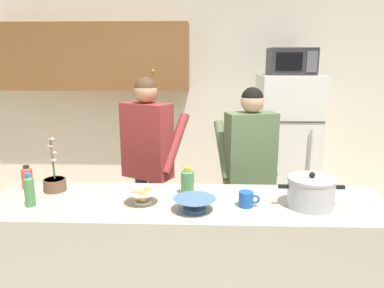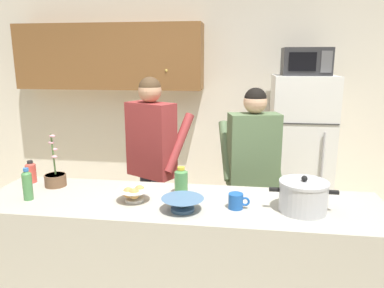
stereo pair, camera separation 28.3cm
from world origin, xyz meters
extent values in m
cube|color=silver|center=(0.00, 2.30, 1.30)|extent=(6.00, 0.12, 2.60)
cube|color=brown|center=(-1.20, 2.07, 1.83)|extent=(2.21, 0.34, 0.74)
sphere|color=gold|center=(-0.48, 1.90, 1.68)|extent=(0.03, 0.03, 0.03)
cube|color=#BCB7A8|center=(0.00, 0.00, 0.46)|extent=(2.59, 0.68, 0.92)
cube|color=white|center=(1.01, 1.85, 0.82)|extent=(0.64, 0.64, 1.64)
cube|color=#333333|center=(1.01, 1.53, 1.18)|extent=(0.63, 0.01, 0.01)
cylinder|color=#B2B2B7|center=(1.18, 1.50, 0.74)|extent=(0.02, 0.02, 0.74)
cube|color=#2D2D30|center=(1.01, 1.83, 1.78)|extent=(0.48, 0.36, 0.28)
cube|color=black|center=(0.95, 1.65, 1.78)|extent=(0.26, 0.01, 0.18)
cube|color=#59595B|center=(1.18, 1.65, 1.78)|extent=(0.11, 0.01, 0.21)
cylinder|color=#33384C|center=(-0.33, 0.79, 0.41)|extent=(0.11, 0.11, 0.81)
cylinder|color=#33384C|center=(-0.46, 0.86, 0.41)|extent=(0.11, 0.11, 0.81)
cube|color=#993333|center=(-0.39, 0.82, 1.13)|extent=(0.47, 0.38, 0.64)
sphere|color=tan|center=(-0.39, 0.82, 1.55)|extent=(0.20, 0.20, 0.20)
sphere|color=#4C3823|center=(-0.39, 0.82, 1.57)|extent=(0.19, 0.19, 0.19)
cylinder|color=#993333|center=(-0.15, 0.83, 1.11)|extent=(0.25, 0.37, 0.49)
cylinder|color=#993333|center=(-0.52, 1.03, 1.11)|extent=(0.25, 0.37, 0.49)
cylinder|color=#726656|center=(0.54, 0.77, 0.39)|extent=(0.11, 0.11, 0.77)
cylinder|color=#726656|center=(0.41, 0.74, 0.39)|extent=(0.11, 0.11, 0.77)
cube|color=#59724C|center=(0.48, 0.76, 1.08)|extent=(0.44, 0.29, 0.61)
sphere|color=#D8A884|center=(0.48, 0.76, 1.48)|extent=(0.19, 0.19, 0.19)
sphere|color=black|center=(0.48, 0.76, 1.50)|extent=(0.18, 0.18, 0.18)
cylinder|color=#59724C|center=(0.64, 0.92, 1.06)|extent=(0.17, 0.37, 0.47)
cylinder|color=#59724C|center=(0.25, 0.82, 1.06)|extent=(0.17, 0.37, 0.47)
cylinder|color=silver|center=(0.75, -0.05, 1.01)|extent=(0.28, 0.28, 0.17)
cylinder|color=silver|center=(0.75, -0.05, 1.10)|extent=(0.29, 0.29, 0.02)
sphere|color=black|center=(0.75, -0.05, 1.12)|extent=(0.04, 0.04, 0.04)
cube|color=black|center=(0.58, -0.05, 1.05)|extent=(0.06, 0.02, 0.02)
cube|color=black|center=(0.92, -0.05, 1.05)|extent=(0.06, 0.02, 0.02)
cylinder|color=#1E59B2|center=(0.36, -0.07, 0.97)|extent=(0.09, 0.09, 0.10)
torus|color=#1E59B2|center=(0.41, -0.07, 0.97)|extent=(0.06, 0.01, 0.06)
cylinder|color=white|center=(-0.29, -0.04, 0.93)|extent=(0.12, 0.12, 0.02)
cone|color=white|center=(-0.29, -0.04, 0.97)|extent=(0.22, 0.22, 0.06)
sphere|color=tan|center=(-0.32, -0.06, 0.98)|extent=(0.07, 0.07, 0.07)
sphere|color=tan|center=(-0.26, -0.01, 0.98)|extent=(0.07, 0.07, 0.07)
sphere|color=tan|center=(-0.28, -0.08, 0.98)|extent=(0.07, 0.07, 0.07)
cylinder|color=#4C7299|center=(0.04, -0.15, 0.93)|extent=(0.14, 0.14, 0.02)
cone|color=#4C7299|center=(0.04, -0.15, 0.97)|extent=(0.26, 0.26, 0.06)
cylinder|color=#4C8C4C|center=(-0.01, 0.13, 1.00)|extent=(0.09, 0.09, 0.15)
cone|color=#4C8C4C|center=(-0.01, 0.13, 1.09)|extent=(0.09, 0.09, 0.02)
cylinder|color=gold|center=(-0.01, 0.13, 1.10)|extent=(0.05, 0.05, 0.02)
cylinder|color=#D84C3F|center=(-1.15, 0.21, 0.99)|extent=(0.07, 0.07, 0.14)
cone|color=#D84C3F|center=(-1.15, 0.21, 1.07)|extent=(0.07, 0.07, 0.02)
cylinder|color=#262626|center=(-1.15, 0.21, 1.08)|extent=(0.04, 0.04, 0.02)
cylinder|color=#4C8C4C|center=(-0.98, -0.11, 1.01)|extent=(0.06, 0.06, 0.17)
cone|color=#4C8C4C|center=(-0.98, -0.11, 1.11)|extent=(0.06, 0.06, 0.03)
cylinder|color=#3372BF|center=(-0.98, -0.11, 1.12)|extent=(0.03, 0.03, 0.02)
cylinder|color=brown|center=(-0.93, 0.16, 0.96)|extent=(0.15, 0.15, 0.09)
cylinder|color=#38281E|center=(-0.93, 0.16, 1.00)|extent=(0.14, 0.14, 0.01)
cylinder|color=#4C7238|center=(-0.93, 0.16, 1.15)|extent=(0.01, 0.03, 0.30)
ellipsoid|color=pink|center=(-0.92, 0.15, 1.14)|extent=(0.04, 0.03, 0.02)
ellipsoid|color=pink|center=(-0.92, 0.17, 1.19)|extent=(0.04, 0.03, 0.02)
ellipsoid|color=pink|center=(-0.94, 0.16, 1.24)|extent=(0.04, 0.03, 0.02)
ellipsoid|color=pink|center=(-0.92, 0.15, 1.29)|extent=(0.04, 0.03, 0.02)
camera|label=1|loc=(0.10, -2.21, 1.81)|focal=34.40mm
camera|label=2|loc=(0.39, -2.18, 1.81)|focal=34.40mm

